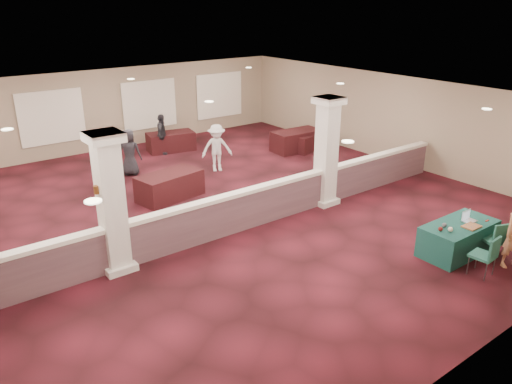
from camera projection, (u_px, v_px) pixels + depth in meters
ground at (213, 211)px, 14.45m from camera, size 16.00×16.00×0.00m
wall_back at (103, 110)px, 19.81m from camera, size 16.00×0.04×3.20m
wall_front at (481, 278)px, 7.93m from camera, size 16.00×0.04×3.20m
wall_right at (395, 119)px, 18.38m from camera, size 0.04×16.00×3.20m
ceiling at (209, 101)px, 13.29m from camera, size 16.00×16.00×0.02m
partition_wall at (243, 209)px, 13.13m from camera, size 15.60×0.28×1.10m
column_left at (111, 203)px, 10.77m from camera, size 0.72×0.72×3.20m
column_right at (326, 151)px, 14.43m from camera, size 0.72×0.72×3.20m
sconce_left at (97, 190)px, 10.48m from camera, size 0.12×0.12×0.18m
sconce_right at (122, 184)px, 10.80m from camera, size 0.12×0.12×0.18m
near_table at (458, 238)px, 11.98m from camera, size 1.97×1.00×0.75m
conf_chair_main at (497, 238)px, 11.55m from camera, size 0.63×0.63×0.97m
conf_chair_side at (488, 253)px, 10.87m from camera, size 0.52×0.52×0.96m
far_table_front_center at (170, 186)px, 15.25m from camera, size 2.13×1.34×0.80m
far_table_front_right at (308, 141)px, 20.22m from camera, size 1.80×1.17×0.67m
far_table_back_center at (171, 142)px, 20.07m from camera, size 1.98×1.26×0.74m
far_table_back_right at (297, 141)px, 20.09m from camera, size 2.05×1.11×0.81m
attendee_a at (107, 162)px, 16.30m from camera, size 0.78×0.51×1.52m
attendee_b at (217, 148)px, 17.56m from camera, size 1.18×0.84×1.67m
attendee_c at (162, 134)px, 19.46m from camera, size 0.90×1.02×1.59m
attendee_d at (130, 152)px, 17.16m from camera, size 0.89×0.84×1.61m
laptop_base at (470, 221)px, 11.97m from camera, size 0.34×0.24×0.02m
laptop_screen at (466, 215)px, 12.02m from camera, size 0.34×0.02×0.23m
screen_glow at (466, 215)px, 12.02m from camera, size 0.31×0.01×0.20m
knitting at (472, 226)px, 11.67m from camera, size 0.42×0.31×0.03m
yarn_cream at (450, 229)px, 11.43m from camera, size 0.11×0.11×0.11m
yarn_red at (440, 229)px, 11.46m from camera, size 0.10×0.10×0.10m
yarn_grey at (444, 225)px, 11.66m from camera, size 0.11×0.11×0.11m
scissors at (487, 221)px, 12.00m from camera, size 0.12×0.03×0.01m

